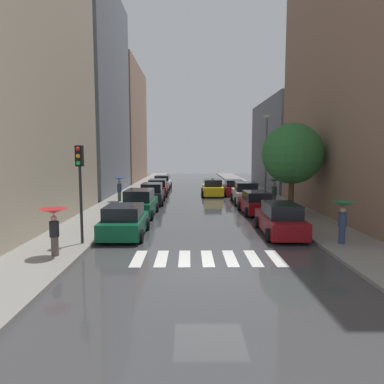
{
  "coord_description": "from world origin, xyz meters",
  "views": [
    {
      "loc": [
        -0.73,
        -11.75,
        4.09
      ],
      "look_at": [
        -0.48,
        14.47,
        1.23
      ],
      "focal_mm": 32.82,
      "sensor_mm": 36.0,
      "label": 1
    }
  ],
  "objects": [
    {
      "name": "pedestrian_far_side",
      "position": [
        -5.93,
        1.59,
        1.53
      ],
      "size": [
        1.06,
        1.06,
        1.85
      ],
      "rotation": [
        0.0,
        0.0,
        5.95
      ],
      "color": "brown",
      "rests_on": "sidewalk_left"
    },
    {
      "name": "street_tree_right",
      "position": [
        5.95,
        10.91,
        4.09
      ],
      "size": [
        3.92,
        3.92,
        5.91
      ],
      "color": "#513823",
      "rests_on": "sidewalk_right"
    },
    {
      "name": "parked_car_left_nearest",
      "position": [
        -3.93,
        5.41,
        0.74
      ],
      "size": [
        2.17,
        4.14,
        1.57
      ],
      "rotation": [
        0.0,
        0.0,
        1.57
      ],
      "color": "#0C4C2D",
      "rests_on": "ground"
    },
    {
      "name": "parked_car_right_second",
      "position": [
        3.89,
        12.06,
        0.72
      ],
      "size": [
        2.09,
        4.22,
        1.54
      ],
      "rotation": [
        0.0,
        0.0,
        1.6
      ],
      "color": "maroon",
      "rests_on": "ground"
    },
    {
      "name": "pedestrian_foreground",
      "position": [
        6.03,
        3.36,
        1.52
      ],
      "size": [
        1.02,
        1.02,
        1.86
      ],
      "rotation": [
        0.0,
        0.0,
        2.84
      ],
      "color": "navy",
      "rests_on": "sidewalk_right"
    },
    {
      "name": "traffic_light_left_corner",
      "position": [
        -5.45,
        3.46,
        3.29
      ],
      "size": [
        0.3,
        0.42,
        4.3
      ],
      "color": "black",
      "rests_on": "sidewalk_left"
    },
    {
      "name": "lamp_post_right",
      "position": [
        5.55,
        16.78,
        4.2
      ],
      "size": [
        0.6,
        0.28,
        7.03
      ],
      "color": "#595B60",
      "rests_on": "sidewalk_right"
    },
    {
      "name": "parked_car_right_third",
      "position": [
        4.0,
        17.27,
        0.82
      ],
      "size": [
        2.22,
        4.7,
        1.76
      ],
      "rotation": [
        0.0,
        0.0,
        1.54
      ],
      "color": "silver",
      "rests_on": "ground"
    },
    {
      "name": "parked_car_right_fourth",
      "position": [
        3.72,
        22.92,
        0.73
      ],
      "size": [
        2.11,
        4.26,
        1.54
      ],
      "rotation": [
        0.0,
        0.0,
        1.56
      ],
      "color": "maroon",
      "rests_on": "ground"
    },
    {
      "name": "building_left_mid",
      "position": [
        -11.0,
        24.65,
        10.25
      ],
      "size": [
        6.0,
        14.77,
        20.5
      ],
      "primitive_type": "cube",
      "color": "slate",
      "rests_on": "ground"
    },
    {
      "name": "building_right_mid",
      "position": [
        11.0,
        29.36,
        5.08
      ],
      "size": [
        6.0,
        15.2,
        10.17
      ],
      "primitive_type": "cube",
      "color": "slate",
      "rests_on": "ground"
    },
    {
      "name": "parked_car_left_fifth",
      "position": [
        -3.82,
        29.22,
        0.75
      ],
      "size": [
        2.06,
        4.45,
        1.59
      ],
      "rotation": [
        0.0,
        0.0,
        1.56
      ],
      "color": "silver",
      "rests_on": "ground"
    },
    {
      "name": "parked_car_left_third",
      "position": [
        -3.73,
        16.83,
        0.8
      ],
      "size": [
        2.05,
        4.34,
        1.71
      ],
      "rotation": [
        0.0,
        0.0,
        1.59
      ],
      "color": "black",
      "rests_on": "ground"
    },
    {
      "name": "parked_car_right_nearest",
      "position": [
        3.9,
        5.7,
        0.76
      ],
      "size": [
        2.07,
        4.76,
        1.63
      ],
      "rotation": [
        0.0,
        0.0,
        1.55
      ],
      "color": "maroon",
      "rests_on": "ground"
    },
    {
      "name": "sidewalk_left",
      "position": [
        -6.5,
        24.0,
        0.07
      ],
      "size": [
        3.0,
        72.0,
        0.15
      ],
      "primitive_type": "cube",
      "color": "gray",
      "rests_on": "ground"
    },
    {
      "name": "building_right_near",
      "position": [
        11.0,
        11.39,
        11.67
      ],
      "size": [
        6.0,
        18.99,
        23.34
      ],
      "primitive_type": "cube",
      "color": "#8C6B56",
      "rests_on": "ground"
    },
    {
      "name": "ground_plane",
      "position": [
        0.0,
        24.0,
        -0.02
      ],
      "size": [
        28.0,
        72.0,
        0.04
      ],
      "primitive_type": "cube",
      "color": "#3C3C3F"
    },
    {
      "name": "sidewalk_right",
      "position": [
        6.5,
        24.0,
        0.07
      ],
      "size": [
        3.0,
        72.0,
        0.15
      ],
      "primitive_type": "cube",
      "color": "gray",
      "rests_on": "ground"
    },
    {
      "name": "crosswalk_stripes",
      "position": [
        0.0,
        1.64,
        0.01
      ],
      "size": [
        5.85,
        2.2,
        0.01
      ],
      "color": "silver",
      "rests_on": "ground"
    },
    {
      "name": "parked_car_left_second",
      "position": [
        -3.96,
        11.17,
        0.82
      ],
      "size": [
        2.17,
        4.71,
        1.77
      ],
      "rotation": [
        0.0,
        0.0,
        1.55
      ],
      "color": "#0C4C2D",
      "rests_on": "ground"
    },
    {
      "name": "pedestrian_near_tree",
      "position": [
        5.48,
        13.51,
        1.63
      ],
      "size": [
        0.91,
        0.91,
        2.12
      ],
      "rotation": [
        0.0,
        0.0,
        1.4
      ],
      "color": "gray",
      "rests_on": "sidewalk_right"
    },
    {
      "name": "parked_car_left_fourth",
      "position": [
        -3.78,
        22.52,
        0.76
      ],
      "size": [
        2.1,
        4.44,
        1.61
      ],
      "rotation": [
        0.0,
        0.0,
        1.59
      ],
      "color": "maroon",
      "rests_on": "ground"
    },
    {
      "name": "taxi_midroad",
      "position": [
        1.58,
        22.31,
        0.76
      ],
      "size": [
        2.08,
        4.55,
        1.81
      ],
      "rotation": [
        0.0,
        0.0,
        1.57
      ],
      "color": "yellow",
      "rests_on": "ground"
    },
    {
      "name": "building_left_far",
      "position": [
        -11.0,
        41.49,
        8.46
      ],
      "size": [
        6.0,
        16.69,
        16.93
      ],
      "primitive_type": "cube",
      "color": "#8C6B56",
      "rests_on": "ground"
    },
    {
      "name": "pedestrian_by_kerb",
      "position": [
        -6.52,
        17.38,
        1.59
      ],
      "size": [
        1.02,
        1.02,
        1.96
      ],
      "rotation": [
        0.0,
        0.0,
        0.6
      ],
      "color": "#38513D",
      "rests_on": "sidewalk_left"
    }
  ]
}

